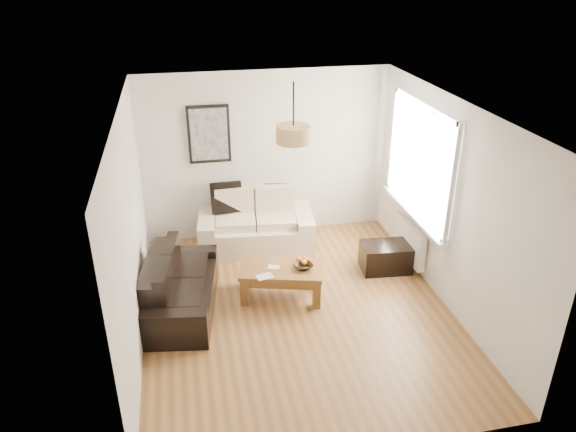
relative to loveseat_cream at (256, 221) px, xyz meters
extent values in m
plane|color=brown|center=(0.26, -1.78, -0.43)|extent=(4.50, 4.50, 0.00)
cube|color=white|center=(2.08, -0.98, -0.05)|extent=(0.10, 0.90, 0.52)
cylinder|color=tan|center=(0.26, -1.48, 1.80)|extent=(0.40, 0.40, 0.20)
cube|color=black|center=(1.71, -1.06, -0.23)|extent=(0.73, 0.50, 0.40)
cube|color=black|center=(-0.41, 0.21, 0.34)|extent=(0.47, 0.17, 0.46)
cube|color=black|center=(0.36, 0.21, 0.30)|extent=(0.39, 0.18, 0.38)
imported|color=black|center=(0.40, -1.48, 0.03)|extent=(0.29, 0.29, 0.06)
sphere|color=orange|center=(0.42, -1.40, 0.04)|extent=(0.08, 0.08, 0.08)
sphere|color=#D65412|center=(0.46, -1.34, 0.04)|extent=(0.10, 0.10, 0.09)
sphere|color=orange|center=(0.38, -1.31, 0.04)|extent=(0.09, 0.09, 0.07)
cube|color=silver|center=(-0.13, -1.58, 0.01)|extent=(0.23, 0.18, 0.01)
camera|label=1|loc=(-1.01, -7.29, 3.65)|focal=33.69mm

